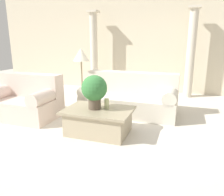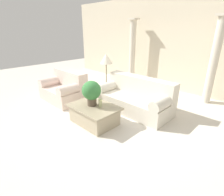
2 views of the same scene
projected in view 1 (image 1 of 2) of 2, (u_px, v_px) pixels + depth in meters
name	position (u px, v px, depth m)	size (l,w,h in m)	color
ground_plane	(104.00, 122.00, 4.33)	(16.00, 16.00, 0.00)	silver
wall_back	(139.00, 40.00, 6.78)	(10.00, 0.06, 3.20)	beige
sofa_long	(130.00, 97.00, 4.81)	(2.04, 0.90, 0.88)	beige
loveseat	(26.00, 100.00, 4.58)	(1.38, 0.90, 0.88)	beige
coffee_table	(99.00, 121.00, 3.77)	(1.15, 0.80, 0.43)	tan
potted_plant	(94.00, 89.00, 3.65)	(0.44, 0.44, 0.58)	brown
pillar_candle	(107.00, 103.00, 3.74)	(0.08, 0.08, 0.17)	beige
floor_lamp	(81.00, 58.00, 5.03)	(0.38, 0.38, 1.40)	gray
column_left	(94.00, 51.00, 6.88)	(0.32, 0.32, 2.45)	beige
column_right	(191.00, 52.00, 5.98)	(0.32, 0.32, 2.45)	beige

